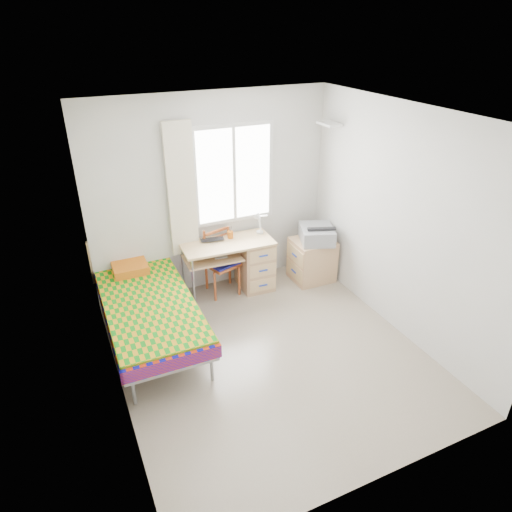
{
  "coord_description": "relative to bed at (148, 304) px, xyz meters",
  "views": [
    {
      "loc": [
        -1.82,
        -3.56,
        3.34
      ],
      "look_at": [
        0.07,
        0.55,
        0.97
      ],
      "focal_mm": 32.0,
      "sensor_mm": 36.0,
      "label": 1
    }
  ],
  "objects": [
    {
      "name": "wall_back",
      "position": [
        1.13,
        0.84,
        0.86
      ],
      "size": [
        3.2,
        0.0,
        3.2
      ],
      "primitive_type": "plane",
      "rotation": [
        1.57,
        0.0,
        0.0
      ],
      "color": "silver",
      "rests_on": "ground"
    },
    {
      "name": "task_lamp",
      "position": [
        1.64,
        0.5,
        0.54
      ],
      "size": [
        0.21,
        0.31,
        0.37
      ],
      "rotation": [
        0.0,
        0.0,
        -0.11
      ],
      "color": "white",
      "rests_on": "desk"
    },
    {
      "name": "floating_shelf",
      "position": [
        2.62,
        0.49,
        1.71
      ],
      "size": [
        0.2,
        0.32,
        0.03
      ],
      "primitive_type": "cube",
      "color": "white",
      "rests_on": "wall_right"
    },
    {
      "name": "wall_right",
      "position": [
        2.73,
        -0.91,
        0.86
      ],
      "size": [
        0.0,
        3.5,
        3.5
      ],
      "primitive_type": "plane",
      "rotation": [
        1.57,
        0.0,
        -1.57
      ],
      "color": "silver",
      "rests_on": "ground"
    },
    {
      "name": "pen_cup",
      "position": [
        1.28,
        0.64,
        0.35
      ],
      "size": [
        0.08,
        0.08,
        0.09
      ],
      "primitive_type": "cylinder",
      "rotation": [
        0.0,
        0.0,
        -0.13
      ],
      "color": "orange",
      "rests_on": "desk"
    },
    {
      "name": "cabinet",
      "position": [
        2.4,
        0.36,
        -0.14
      ],
      "size": [
        0.57,
        0.5,
        0.61
      ],
      "rotation": [
        0.0,
        0.0,
        -0.02
      ],
      "color": "tan",
      "rests_on": "floor"
    },
    {
      "name": "ceiling",
      "position": [
        1.13,
        -0.91,
        2.16
      ],
      "size": [
        3.5,
        3.5,
        0.0
      ],
      "primitive_type": "plane",
      "rotation": [
        3.14,
        0.0,
        0.0
      ],
      "color": "white",
      "rests_on": "wall_back"
    },
    {
      "name": "chair",
      "position": [
        1.13,
        0.61,
        0.06
      ],
      "size": [
        0.48,
        0.48,
        0.89
      ],
      "rotation": [
        0.0,
        0.0,
        0.3
      ],
      "color": "#92451C",
      "rests_on": "floor"
    },
    {
      "name": "book",
      "position": [
        1.0,
        0.55,
        0.15
      ],
      "size": [
        0.2,
        0.26,
        0.02
      ],
      "primitive_type": "imported",
      "rotation": [
        0.0,
        0.0,
        -0.15
      ],
      "color": "gray",
      "rests_on": "desk"
    },
    {
      "name": "printer",
      "position": [
        2.44,
        0.33,
        0.27
      ],
      "size": [
        0.58,
        0.62,
        0.21
      ],
      "rotation": [
        0.0,
        0.0,
        -0.35
      ],
      "color": "gray",
      "rests_on": "cabinet"
    },
    {
      "name": "bed",
      "position": [
        0.0,
        0.0,
        0.0
      ],
      "size": [
        1.0,
        2.11,
        0.91
      ],
      "rotation": [
        0.0,
        0.0,
        -0.01
      ],
      "color": "#95989D",
      "rests_on": "floor"
    },
    {
      "name": "wall_left",
      "position": [
        -0.47,
        -0.91,
        0.86
      ],
      "size": [
        0.0,
        3.5,
        3.5
      ],
      "primitive_type": "plane",
      "rotation": [
        1.57,
        0.0,
        1.57
      ],
      "color": "silver",
      "rests_on": "ground"
    },
    {
      "name": "window",
      "position": [
        1.43,
        0.81,
        1.11
      ],
      "size": [
        1.1,
        0.04,
        1.3
      ],
      "color": "white",
      "rests_on": "wall_back"
    },
    {
      "name": "laptop",
      "position": [
        1.03,
        0.62,
        0.32
      ],
      "size": [
        0.33,
        0.25,
        0.02
      ],
      "primitive_type": "imported",
      "rotation": [
        0.0,
        0.0,
        -0.17
      ],
      "color": "black",
      "rests_on": "desk"
    },
    {
      "name": "curtain",
      "position": [
        0.71,
        0.77,
        1.01
      ],
      "size": [
        0.35,
        0.05,
        1.7
      ],
      "primitive_type": "cube",
      "color": "white",
      "rests_on": "wall_back"
    },
    {
      "name": "desk",
      "position": [
        1.51,
        0.53,
        -0.03
      ],
      "size": [
        1.22,
        0.6,
        0.75
      ],
      "rotation": [
        0.0,
        0.0,
        -0.04
      ],
      "color": "#DCBB74",
      "rests_on": "floor"
    },
    {
      "name": "floor",
      "position": [
        1.13,
        -0.91,
        -0.44
      ],
      "size": [
        3.5,
        3.5,
        0.0
      ],
      "primitive_type": "plane",
      "color": "#BCAD93",
      "rests_on": "ground"
    }
  ]
}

